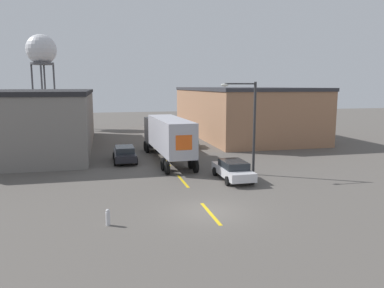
# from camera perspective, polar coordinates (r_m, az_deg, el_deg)

# --- Properties ---
(ground_plane) EXTENTS (160.00, 160.00, 0.00)m
(ground_plane) POSITION_cam_1_polar(r_m,az_deg,el_deg) (20.90, 2.54, -10.20)
(ground_plane) COLOR #56514C
(road_centerline) EXTENTS (0.20, 17.85, 0.01)m
(road_centerline) POSITION_cam_1_polar(r_m,az_deg,el_deg) (27.14, -1.40, -5.68)
(road_centerline) COLOR gold
(road_centerline) RESTS_ON ground_plane
(warehouse_left) EXTENTS (11.79, 24.81, 6.35)m
(warehouse_left) POSITION_cam_1_polar(r_m,az_deg,el_deg) (44.28, -22.69, 3.47)
(warehouse_left) COLOR slate
(warehouse_left) RESTS_ON ground_plane
(warehouse_right) EXTENTS (12.96, 25.88, 6.59)m
(warehouse_right) POSITION_cam_1_polar(r_m,az_deg,el_deg) (52.55, 7.33, 4.95)
(warehouse_right) COLOR #9E7051
(warehouse_right) RESTS_ON ground_plane
(semi_truck) EXTENTS (3.05, 12.93, 3.99)m
(semi_truck) POSITION_cam_1_polar(r_m,az_deg,el_deg) (34.40, -3.88, 1.44)
(semi_truck) COLOR black
(semi_truck) RESTS_ON ground_plane
(parked_car_right_near) EXTENTS (2.04, 4.79, 1.44)m
(parked_car_right_near) POSITION_cam_1_polar(r_m,az_deg,el_deg) (27.54, 6.27, -3.90)
(parked_car_right_near) COLOR silver
(parked_car_right_near) RESTS_ON ground_plane
(parked_car_right_far) EXTENTS (2.04, 4.79, 1.44)m
(parked_car_right_far) POSITION_cam_1_polar(r_m,az_deg,el_deg) (42.51, -0.93, 0.67)
(parked_car_right_far) COLOR #2D5B38
(parked_car_right_far) RESTS_ON ground_plane
(parked_car_left_far) EXTENTS (2.04, 4.79, 1.44)m
(parked_car_left_far) POSITION_cam_1_polar(r_m,az_deg,el_deg) (34.26, -10.22, -1.46)
(parked_car_left_far) COLOR black
(parked_car_left_far) RESTS_ON ground_plane
(water_tower) EXTENTS (4.69, 4.69, 14.81)m
(water_tower) POSITION_cam_1_polar(r_m,az_deg,el_deg) (65.13, -21.97, 12.96)
(water_tower) COLOR #47474C
(water_tower) RESTS_ON ground_plane
(street_lamp) EXTENTS (2.80, 0.32, 7.12)m
(street_lamp) POSITION_cam_1_polar(r_m,az_deg,el_deg) (28.72, 8.82, 3.55)
(street_lamp) COLOR #2D2D30
(street_lamp) RESTS_ON ground_plane
(fire_hydrant) EXTENTS (0.22, 0.22, 0.84)m
(fire_hydrant) POSITION_cam_1_polar(r_m,az_deg,el_deg) (19.21, -12.69, -10.84)
(fire_hydrant) COLOR silver
(fire_hydrant) RESTS_ON ground_plane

